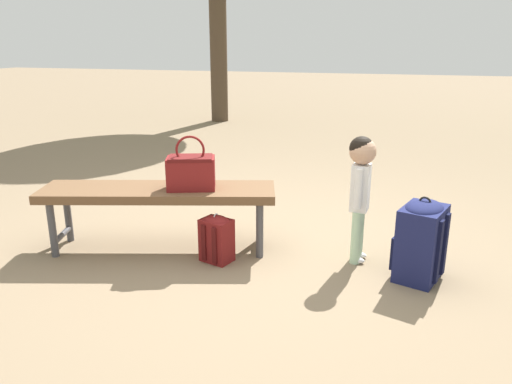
{
  "coord_description": "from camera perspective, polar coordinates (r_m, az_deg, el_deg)",
  "views": [
    {
      "loc": [
        0.85,
        -3.05,
        1.42
      ],
      "look_at": [
        -0.05,
        -0.05,
        0.45
      ],
      "focal_mm": 34.5,
      "sensor_mm": 36.0,
      "label": 1
    }
  ],
  "objects": [
    {
      "name": "child_standing",
      "position": [
        3.22,
        12.05,
        1.36
      ],
      "size": [
        0.17,
        0.23,
        0.84
      ],
      "color": "#B2D8B2",
      "rests_on": "ground"
    },
    {
      "name": "ground_plane",
      "position": [
        3.47,
        1.01,
        -6.92
      ],
      "size": [
        40.0,
        40.0,
        0.0
      ],
      "primitive_type": "plane",
      "color": "#7F6B51",
      "rests_on": "ground"
    },
    {
      "name": "park_bench",
      "position": [
        3.45,
        -11.26,
        -0.43
      ],
      "size": [
        1.65,
        0.83,
        0.45
      ],
      "color": "brown",
      "rests_on": "ground"
    },
    {
      "name": "backpack_small",
      "position": [
        3.28,
        -4.58,
        -5.26
      ],
      "size": [
        0.23,
        0.21,
        0.34
      ],
      "color": "maroon",
      "rests_on": "ground"
    },
    {
      "name": "handbag",
      "position": [
        3.34,
        -7.55,
        2.43
      ],
      "size": [
        0.36,
        0.28,
        0.37
      ],
      "color": "maroon",
      "rests_on": "park_bench"
    },
    {
      "name": "backpack_large",
      "position": [
        3.17,
        18.57,
        -5.1
      ],
      "size": [
        0.33,
        0.37,
        0.53
      ],
      "color": "#191E4C",
      "rests_on": "ground"
    }
  ]
}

